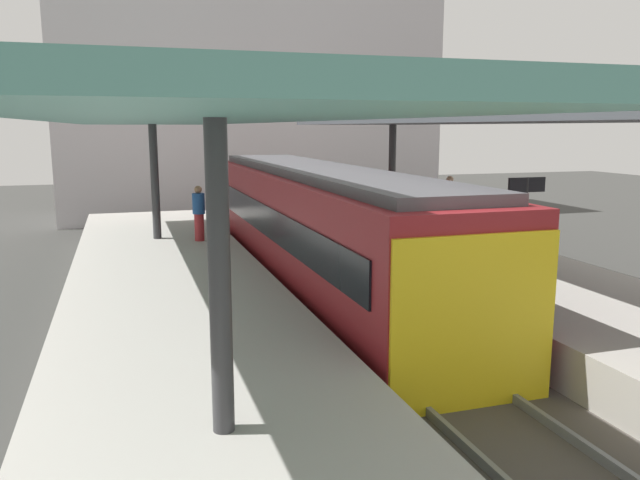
{
  "coord_description": "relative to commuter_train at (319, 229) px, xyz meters",
  "views": [
    {
      "loc": [
        -4.72,
        -11.29,
        4.27
      ],
      "look_at": [
        -0.47,
        2.12,
        1.73
      ],
      "focal_mm": 35.07,
      "sensor_mm": 36.0,
      "label": 1
    }
  ],
  "objects": [
    {
      "name": "platform_left",
      "position": [
        -3.8,
        -3.7,
        -1.23
      ],
      "size": [
        4.4,
        28.0,
        1.0
      ],
      "primitive_type": "cube",
      "color": "#ADA8A0",
      "rests_on": "ground_plane"
    },
    {
      "name": "rail_far_side",
      "position": [
        0.72,
        -3.7,
        -1.46
      ],
      "size": [
        0.08,
        28.0,
        0.14
      ],
      "primitive_type": "cube",
      "color": "slate",
      "rests_on": "track_ballast"
    },
    {
      "name": "commuter_train",
      "position": [
        0.0,
        0.0,
        0.0
      ],
      "size": [
        2.78,
        15.0,
        3.1
      ],
      "color": "maroon",
      "rests_on": "track_ballast"
    },
    {
      "name": "station_building_backdrop",
      "position": [
        1.53,
        16.3,
        3.77
      ],
      "size": [
        18.0,
        6.0,
        11.0
      ],
      "primitive_type": "cube",
      "color": "#B7B2B7",
      "rests_on": "ground_plane"
    },
    {
      "name": "canopy_left",
      "position": [
        -3.8,
        -2.3,
        2.68
      ],
      "size": [
        4.18,
        21.0,
        3.53
      ],
      "color": "#333335",
      "rests_on": "platform_left"
    },
    {
      "name": "passenger_near_bench",
      "position": [
        -2.64,
        3.25,
        0.11
      ],
      "size": [
        0.36,
        0.36,
        1.61
      ],
      "color": "maroon",
      "rests_on": "platform_left"
    },
    {
      "name": "ground_plane",
      "position": [
        0.0,
        -3.7,
        -1.73
      ],
      "size": [
        80.0,
        80.0,
        0.0
      ],
      "primitive_type": "plane",
      "color": "#383835"
    },
    {
      "name": "passenger_mid_platform",
      "position": [
        2.28,
        -3.81,
        0.14
      ],
      "size": [
        0.36,
        0.36,
        1.68
      ],
      "color": "#7A337A",
      "rests_on": "platform_right"
    },
    {
      "name": "canopy_right",
      "position": [
        3.8,
        -2.3,
        2.68
      ],
      "size": [
        4.18,
        21.0,
        3.53
      ],
      "color": "#333335",
      "rests_on": "platform_right"
    },
    {
      "name": "platform_right",
      "position": [
        3.8,
        -3.7,
        -1.23
      ],
      "size": [
        4.4,
        28.0,
        1.0
      ],
      "primitive_type": "cube",
      "color": "#ADA8A0",
      "rests_on": "ground_plane"
    },
    {
      "name": "platform_sign",
      "position": [
        3.62,
        -3.49,
        0.9
      ],
      "size": [
        0.9,
        0.08,
        2.21
      ],
      "color": "#262628",
      "rests_on": "platform_right"
    },
    {
      "name": "litter_bin",
      "position": [
        3.65,
        -2.17,
        -0.33
      ],
      "size": [
        0.44,
        0.44,
        0.8
      ],
      "primitive_type": "cylinder",
      "color": "maroon",
      "rests_on": "platform_right"
    },
    {
      "name": "platform_bench",
      "position": [
        3.18,
        0.03,
        -0.26
      ],
      "size": [
        1.4,
        0.41,
        0.86
      ],
      "color": "black",
      "rests_on": "platform_right"
    },
    {
      "name": "passenger_far_end",
      "position": [
        4.98,
        2.25,
        0.21
      ],
      "size": [
        0.36,
        0.36,
        1.79
      ],
      "color": "#232328",
      "rests_on": "platform_right"
    },
    {
      "name": "rail_near_side",
      "position": [
        -0.72,
        -3.7,
        -1.46
      ],
      "size": [
        0.08,
        28.0,
        0.14
      ],
      "primitive_type": "cube",
      "color": "slate",
      "rests_on": "track_ballast"
    },
    {
      "name": "track_ballast",
      "position": [
        0.0,
        -3.7,
        -1.63
      ],
      "size": [
        3.2,
        28.0,
        0.2
      ],
      "primitive_type": "cube",
      "color": "#4C4742",
      "rests_on": "ground_plane"
    }
  ]
}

